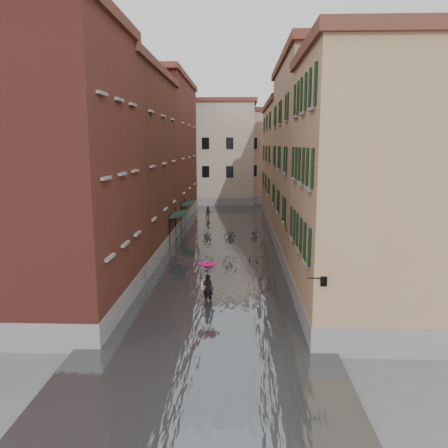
# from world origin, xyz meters

# --- Properties ---
(ground) EXTENTS (120.00, 120.00, 0.00)m
(ground) POSITION_xyz_m (0.00, 0.00, 0.00)
(ground) COLOR slate
(ground) RESTS_ON ground
(floodwater) EXTENTS (10.00, 60.00, 0.20)m
(floodwater) POSITION_xyz_m (0.00, 13.00, 0.10)
(floodwater) COLOR #4F5558
(floodwater) RESTS_ON ground
(building_left_near) EXTENTS (6.00, 8.00, 13.00)m
(building_left_near) POSITION_xyz_m (-7.00, -2.00, 6.50)
(building_left_near) COLOR maroon
(building_left_near) RESTS_ON ground
(building_left_mid) EXTENTS (6.00, 14.00, 12.50)m
(building_left_mid) POSITION_xyz_m (-7.00, 9.00, 6.25)
(building_left_mid) COLOR #5A301C
(building_left_mid) RESTS_ON ground
(building_left_far) EXTENTS (6.00, 16.00, 14.00)m
(building_left_far) POSITION_xyz_m (-7.00, 24.00, 7.00)
(building_left_far) COLOR maroon
(building_left_far) RESTS_ON ground
(building_right_near) EXTENTS (6.00, 8.00, 11.50)m
(building_right_near) POSITION_xyz_m (7.00, -2.00, 5.75)
(building_right_near) COLOR #AA8057
(building_right_near) RESTS_ON ground
(building_right_mid) EXTENTS (6.00, 14.00, 13.00)m
(building_right_mid) POSITION_xyz_m (7.00, 9.00, 6.50)
(building_right_mid) COLOR #95785A
(building_right_mid) RESTS_ON ground
(building_right_far) EXTENTS (6.00, 16.00, 11.50)m
(building_right_far) POSITION_xyz_m (7.00, 24.00, 5.75)
(building_right_far) COLOR #AA8057
(building_right_far) RESTS_ON ground
(building_end_cream) EXTENTS (12.00, 9.00, 13.00)m
(building_end_cream) POSITION_xyz_m (-3.00, 38.00, 6.50)
(building_end_cream) COLOR beige
(building_end_cream) RESTS_ON ground
(building_end_pink) EXTENTS (10.00, 9.00, 12.00)m
(building_end_pink) POSITION_xyz_m (6.00, 40.00, 6.00)
(building_end_pink) COLOR tan
(building_end_pink) RESTS_ON ground
(awning_near) EXTENTS (1.09, 3.31, 2.80)m
(awning_near) POSITION_xyz_m (-3.48, 12.09, 2.47)
(awning_near) COLOR #153025
(awning_near) RESTS_ON ground
(awning_far) EXTENTS (1.09, 2.88, 2.80)m
(awning_far) POSITION_xyz_m (-3.49, 18.41, 2.46)
(awning_far) COLOR #153025
(awning_far) RESTS_ON ground
(wall_lantern) EXTENTS (0.71, 0.22, 0.35)m
(wall_lantern) POSITION_xyz_m (4.33, -6.00, 3.01)
(wall_lantern) COLOR black
(wall_lantern) RESTS_ON ground
(window_planters) EXTENTS (0.59, 10.60, 0.84)m
(window_planters) POSITION_xyz_m (4.12, 0.51, 3.51)
(window_planters) COLOR brown
(window_planters) RESTS_ON ground
(pedestrian_main) EXTENTS (0.97, 0.97, 2.06)m
(pedestrian_main) POSITION_xyz_m (-0.28, -0.44, 1.29)
(pedestrian_main) COLOR black
(pedestrian_main) RESTS_ON ground
(pedestrian_far) EXTENTS (0.74, 0.61, 1.40)m
(pedestrian_far) POSITION_xyz_m (-2.03, 24.08, 0.70)
(pedestrian_far) COLOR black
(pedestrian_far) RESTS_ON ground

